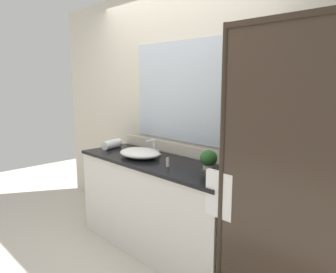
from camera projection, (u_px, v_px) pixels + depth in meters
The scene contains 10 objects.
ground_plane at pixel (158, 248), 3.18m from camera, with size 8.00×8.00×0.00m, color beige.
wall_back_with_mirror at pixel (182, 115), 3.19m from camera, with size 4.40×0.06×2.60m.
vanity_cabinet at pixel (158, 205), 3.11m from camera, with size 1.80×0.58×0.90m.
shower_enclosure at pixel (273, 183), 1.98m from camera, with size 1.20×0.59×2.00m.
sink_basin at pixel (140, 153), 3.15m from camera, with size 0.46×0.35×0.09m, color white.
faucet at pixel (154, 150), 3.27m from camera, with size 0.17×0.13×0.16m.
potted_plant at pixel (209, 159), 2.67m from camera, with size 0.15×0.15×0.18m.
amenity_bottle_lotion at pixel (168, 162), 2.81m from camera, with size 0.03×0.03×0.08m.
amenity_bottle_shampoo at pixel (230, 170), 2.58m from camera, with size 0.03×0.03×0.08m.
rolled_towel_near_edge at pixel (112, 144), 3.57m from camera, with size 0.10×0.10×0.24m, color white.
Camera 1 is at (2.19, -1.97, 1.64)m, focal length 34.22 mm.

